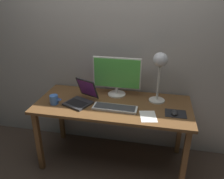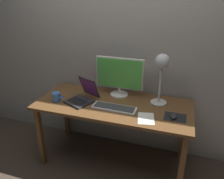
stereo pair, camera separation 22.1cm
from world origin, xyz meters
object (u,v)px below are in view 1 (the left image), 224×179
at_px(pen, 57,98).
at_px(mouse, 174,113).
at_px(coffee_mug, 54,100).
at_px(desk_lamp, 160,66).
at_px(laptop, 82,96).
at_px(monitor, 117,75).
at_px(keyboard_main, 115,108).

bearing_deg(pen, mouse, -5.00).
bearing_deg(mouse, coffee_mug, -178.70).
relative_size(desk_lamp, mouse, 5.48).
bearing_deg(laptop, mouse, -4.90).
xyz_separation_m(desk_lamp, coffee_mug, (-1.03, -0.28, -0.34)).
xyz_separation_m(mouse, coffee_mug, (-1.20, -0.03, 0.03)).
distance_m(monitor, pen, 0.70).
distance_m(mouse, pen, 1.24).
height_order(desk_lamp, mouse, desk_lamp).
height_order(monitor, coffee_mug, monitor).
height_order(keyboard_main, coffee_mug, coffee_mug).
height_order(laptop, desk_lamp, desk_lamp).
bearing_deg(keyboard_main, desk_lamp, 32.77).
bearing_deg(mouse, pen, 175.00).
bearing_deg(coffee_mug, desk_lamp, 15.22).
relative_size(laptop, mouse, 3.96).
relative_size(keyboard_main, laptop, 1.17).
distance_m(laptop, coffee_mug, 0.29).
relative_size(laptop, pen, 2.72).
bearing_deg(pen, keyboard_main, -9.63).
height_order(monitor, laptop, monitor).
bearing_deg(mouse, desk_lamp, 123.60).
bearing_deg(coffee_mug, laptop, 21.76).
relative_size(mouse, pen, 0.69).
bearing_deg(monitor, pen, -161.33).
bearing_deg(laptop, desk_lamp, 12.81).
xyz_separation_m(desk_lamp, mouse, (0.17, -0.25, -0.37)).
height_order(monitor, desk_lamp, desk_lamp).
distance_m(keyboard_main, pen, 0.67).
bearing_deg(desk_lamp, laptop, -167.19).
xyz_separation_m(desk_lamp, pen, (-1.07, -0.15, -0.39)).
height_order(mouse, pen, mouse).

